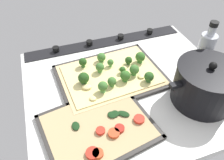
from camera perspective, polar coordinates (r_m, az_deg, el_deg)
name	(u,v)px	position (r cm, az deg, el deg)	size (l,w,h in cm)	color
ground_plane	(129,88)	(83.22, 4.53, -1.97)	(75.07, 65.94, 3.00)	silver
stove_control_panel	(105,42)	(103.36, -1.72, 9.87)	(72.07, 7.00, 2.60)	black
baking_tray_front	(110,77)	(84.54, -0.39, 0.83)	(40.79, 31.43, 1.30)	#33302D
broccoli_pizza	(112,74)	(83.29, -0.03, 1.61)	(38.22, 28.86, 5.96)	#D3B77F
baking_tray_back	(98,128)	(69.40, -3.69, -12.14)	(36.12, 31.20, 1.30)	#33302D
veggie_pizza_back	(99,127)	(68.64, -3.35, -12.02)	(33.35, 28.43, 1.90)	tan
cooking_pot	(205,85)	(78.30, 22.96, -1.11)	(27.56, 20.77, 16.09)	black
oil_bottle	(204,53)	(88.86, 22.66, 6.50)	(5.70, 5.70, 21.50)	#B7BCC6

